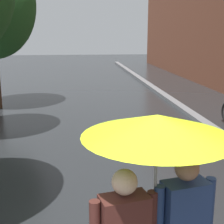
{
  "coord_description": "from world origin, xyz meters",
  "views": [
    {
      "loc": [
        -0.6,
        -1.88,
        2.67
      ],
      "look_at": [
        0.02,
        3.58,
        1.35
      ],
      "focal_mm": 53.18,
      "sensor_mm": 36.0,
      "label": 1
    }
  ],
  "objects": [
    {
      "name": "couple_under_umbrella",
      "position": [
        0.05,
        0.6,
        1.41
      ],
      "size": [
        1.23,
        1.23,
        2.04
      ],
      "color": "#1E233D",
      "rests_on": "ground"
    },
    {
      "name": "kerb_strip",
      "position": [
        3.2,
        10.0,
        0.06
      ],
      "size": [
        0.3,
        36.0,
        0.12
      ],
      "primitive_type": "cube",
      "color": "slate",
      "rests_on": "ground"
    }
  ]
}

